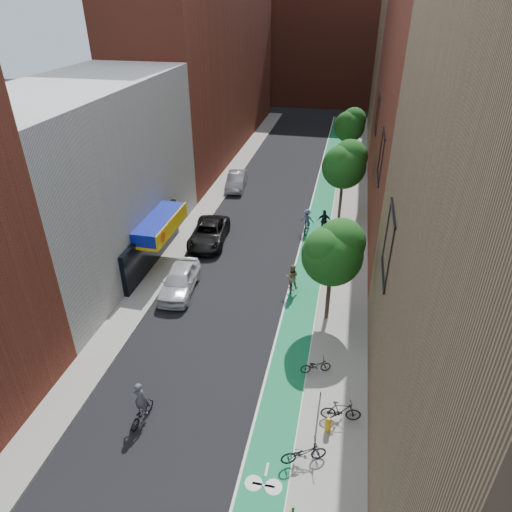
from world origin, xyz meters
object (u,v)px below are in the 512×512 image
Objects in this scene: fire_hydrant at (328,424)px; parked_car_black at (209,233)px; cyclist_lane_mid at (324,226)px; cyclist_lead at (141,408)px; cyclist_lane_near at (292,281)px; parked_car_white at (180,280)px; parked_car_silver at (236,180)px; cyclist_lane_far at (307,222)px.

parked_car_black is at bearing 122.96° from fire_hydrant.
cyclist_lead is at bearing 67.50° from cyclist_lane_mid.
cyclist_lane_mid is (1.35, 8.37, -0.12)m from cyclist_lane_near.
cyclist_lead is (1.99, -16.75, -0.03)m from parked_car_black.
fire_hydrant is (10.22, -15.77, -0.20)m from parked_car_black.
parked_car_black is 8.99m from cyclist_lane_near.
cyclist_lane_near is (5.16, 11.31, 0.19)m from cyclist_lead.
fire_hydrant is at bearing -47.14° from parked_car_white.
cyclist_lane_near is (7.04, 1.28, 0.10)m from parked_car_white.
cyclist_lane_far is at bearing -51.41° from parked_car_silver.
parked_car_silver is at bearing 87.09° from parked_car_white.
cyclist_lead is 2.75× the size of fire_hydrant.
fire_hydrant is at bearing 102.38° from cyclist_lane_near.
parked_car_silver is 29.09m from fire_hydrant.
cyclist_lane_mid is at bearing 95.26° from fire_hydrant.
parked_car_white is at bearing -94.36° from parked_car_black.
cyclist_lane_near is at bearing 106.57° from fire_hydrant.
parked_car_white is at bearing -70.55° from cyclist_lead.
cyclist_lane_mid reaches higher than cyclist_lane_near.
cyclist_lead is 20.73m from cyclist_lane_mid.
cyclist_lane_near is at bearing 99.95° from cyclist_lane_far.
cyclist_lane_mid is at bearing 43.67° from parked_car_white.
parked_car_white is 6.15× the size of fire_hydrant.
parked_car_black is at bearing 34.35° from cyclist_lane_far.
parked_car_black is at bearing -92.47° from parked_car_silver.
parked_car_black is 1.19× the size of parked_car_silver.
parked_car_white is 12.79m from cyclist_lane_mid.
parked_car_white is 17.96m from parked_car_silver.
cyclist_lane_mid is 1.39m from cyclist_lane_far.
cyclist_lane_near is (7.15, -5.44, 0.15)m from parked_car_black.
parked_car_white is 2.47× the size of cyclist_lane_far.
fire_hydrant is at bearing -62.35° from parked_car_black.
parked_car_white is at bearing 6.15° from cyclist_lane_near.
cyclist_lane_near is 1.05× the size of cyclist_lane_far.
cyclist_lead is at bearing -173.21° from fire_hydrant.
parked_car_white is 2.23× the size of cyclist_lane_mid.
parked_car_silver is 11.16m from cyclist_lane_far.
cyclist_lane_near is 0.95× the size of cyclist_lane_mid.
fire_hydrant is at bearing 91.08° from cyclist_lane_mid.
parked_car_silver is at bearing 111.94° from fire_hydrant.
parked_car_black is (-0.11, 6.72, -0.05)m from parked_car_white.
parked_car_black is 7.85m from cyclist_lane_far.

